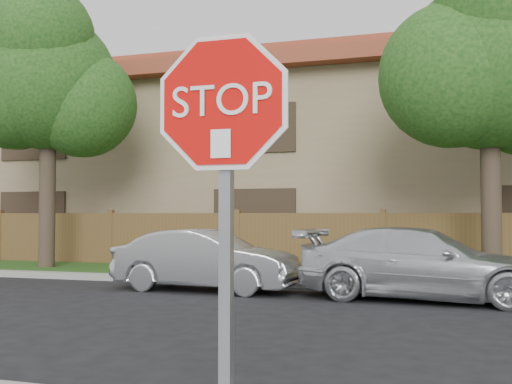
% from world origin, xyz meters
% --- Properties ---
extents(far_curb, '(70.00, 0.30, 0.15)m').
position_xyz_m(far_curb, '(0.00, 8.15, 0.07)').
color(far_curb, gray).
rests_on(far_curb, ground).
extents(grass_strip, '(70.00, 3.00, 0.12)m').
position_xyz_m(grass_strip, '(0.00, 9.80, 0.06)').
color(grass_strip, '#1E4714').
rests_on(grass_strip, ground).
extents(fence, '(70.00, 0.12, 1.60)m').
position_xyz_m(fence, '(0.00, 11.40, 0.80)').
color(fence, brown).
rests_on(fence, ground).
extents(apartment_building, '(35.20, 9.20, 7.20)m').
position_xyz_m(apartment_building, '(0.00, 17.00, 3.53)').
color(apartment_building, '#887855').
rests_on(apartment_building, ground).
extents(tree_left, '(4.80, 3.90, 7.78)m').
position_xyz_m(tree_left, '(-8.98, 9.57, 5.22)').
color(tree_left, '#382B21').
rests_on(tree_left, ground).
extents(tree_mid, '(4.80, 3.90, 7.35)m').
position_xyz_m(tree_mid, '(2.52, 9.57, 4.87)').
color(tree_mid, '#382B21').
rests_on(tree_mid, ground).
extents(stop_sign, '(1.01, 0.13, 2.55)m').
position_xyz_m(stop_sign, '(0.34, -1.48, 1.83)').
color(stop_sign, gray).
rests_on(stop_sign, sidewalk_near).
extents(sedan_left, '(3.86, 1.51, 1.25)m').
position_xyz_m(sedan_left, '(-3.16, 7.00, 0.63)').
color(sedan_left, '#A5A5A9').
rests_on(sedan_left, ground).
extents(sedan_right, '(4.69, 2.23, 1.32)m').
position_xyz_m(sedan_right, '(1.11, 6.95, 0.66)').
color(sedan_right, silver).
rests_on(sedan_right, ground).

